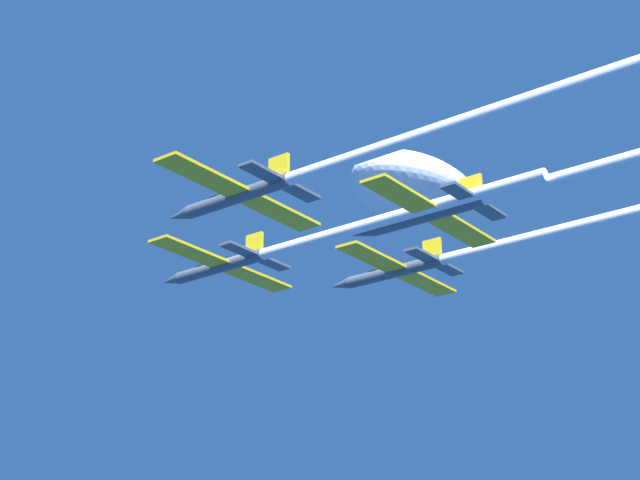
# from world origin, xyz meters

# --- Properties ---
(jet_lead) EXTENTS (16.56, 39.31, 2.74)m
(jet_lead) POSITION_xyz_m (-0.29, -9.12, -0.12)
(jet_lead) COLOR #4C5660
(jet_left_wing) EXTENTS (16.56, 40.66, 2.74)m
(jet_left_wing) POSITION_xyz_m (-10.78, -21.19, -0.02)
(jet_left_wing) COLOR #4C5660
(jet_right_wing) EXTENTS (16.56, 41.55, 2.74)m
(jet_right_wing) POSITION_xyz_m (10.72, -21.59, 0.02)
(jet_right_wing) COLOR #4C5660
(jet_slot) EXTENTS (16.56, 43.51, 2.74)m
(jet_slot) POSITION_xyz_m (0.52, -32.27, -0.32)
(jet_slot) COLOR #4C5660
(cloud_wispy) EXTENTS (22.12, 12.17, 7.74)m
(cloud_wispy) POSITION_xyz_m (33.46, -0.36, 18.77)
(cloud_wispy) COLOR white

